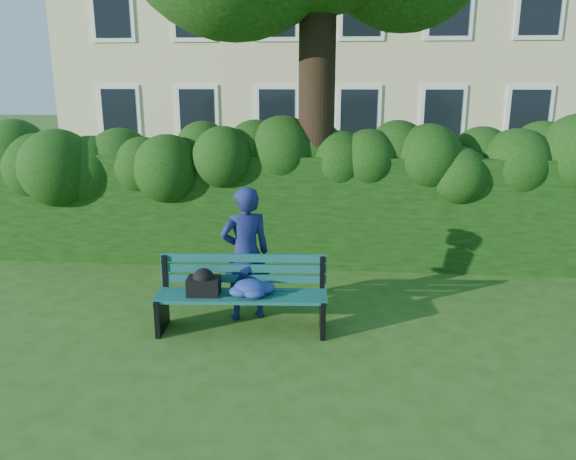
{
  "coord_description": "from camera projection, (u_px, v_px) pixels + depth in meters",
  "views": [
    {
      "loc": [
        0.69,
        -6.82,
        2.96
      ],
      "look_at": [
        0.0,
        0.6,
        0.95
      ],
      "focal_mm": 35.0,
      "sensor_mm": 36.0,
      "label": 1
    }
  ],
  "objects": [
    {
      "name": "ground",
      "position": [
        284.0,
        311.0,
        7.39
      ],
      "size": [
        80.0,
        80.0,
        0.0
      ],
      "primitive_type": "plane",
      "color": "#2A5919",
      "rests_on": "ground"
    },
    {
      "name": "man_reading",
      "position": [
        246.0,
        254.0,
        6.99
      ],
      "size": [
        0.73,
        0.62,
        1.71
      ],
      "primitive_type": "imported",
      "rotation": [
        0.0,
        0.0,
        3.55
      ],
      "color": "navy",
      "rests_on": "ground"
    },
    {
      "name": "park_bench",
      "position": [
        238.0,
        291.0,
        6.73
      ],
      "size": [
        2.07,
        0.69,
        0.89
      ],
      "rotation": [
        0.0,
        0.0,
        0.07
      ],
      "color": "#0E444A",
      "rests_on": "ground"
    },
    {
      "name": "hedge",
      "position": [
        297.0,
        208.0,
        9.27
      ],
      "size": [
        10.0,
        1.0,
        1.8
      ],
      "color": "black",
      "rests_on": "ground"
    }
  ]
}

